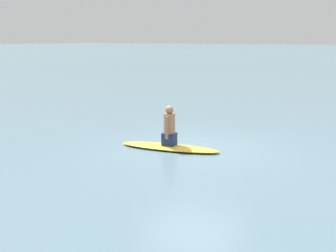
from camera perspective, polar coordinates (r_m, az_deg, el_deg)
name	(u,v)px	position (r m, az deg, el deg)	size (l,w,h in m)	color
ground_plane	(194,148)	(11.89, 3.36, -2.84)	(400.00, 400.00, 0.00)	slate
surfboard	(169,147)	(11.74, 0.17, -2.73)	(2.74, 0.70, 0.11)	gold
person_paddler	(169,127)	(11.62, 0.18, -0.18)	(0.46, 0.40, 1.05)	navy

